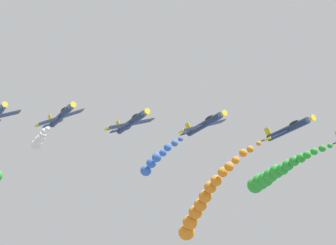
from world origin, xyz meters
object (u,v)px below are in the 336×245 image
(airplane_left_outer, at_px, (131,122))
(airplane_right_outer, at_px, (61,116))
(airplane_left_inner, at_px, (288,129))
(airplane_right_inner, at_px, (205,124))

(airplane_left_outer, distance_m, airplane_right_outer, 12.69)
(airplane_left_inner, xyz_separation_m, airplane_left_outer, (19.77, -16.68, 2.87))
(airplane_right_inner, distance_m, airplane_right_outer, 25.16)
(airplane_left_inner, height_order, airplane_right_outer, airplane_right_outer)
(airplane_left_inner, xyz_separation_m, airplane_right_outer, (29.42, -24.67, 4.87))
(airplane_right_outer, bearing_deg, airplane_left_outer, 140.37)
(airplane_left_outer, bearing_deg, airplane_left_inner, 139.85)
(airplane_left_inner, relative_size, airplane_left_outer, 1.00)
(airplane_right_inner, bearing_deg, airplane_left_outer, -40.76)
(airplane_left_outer, bearing_deg, airplane_right_outer, -39.63)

